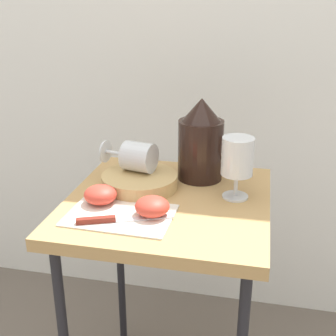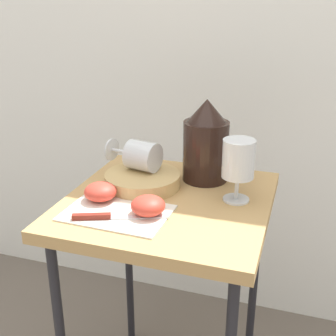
% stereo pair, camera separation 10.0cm
% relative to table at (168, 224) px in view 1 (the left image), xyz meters
% --- Properties ---
extents(curtain_drape, '(2.40, 0.03, 1.93)m').
position_rel_table_xyz_m(curtain_drape, '(0.00, 0.54, 0.36)').
color(curtain_drape, white).
rests_on(curtain_drape, ground_plane).
extents(table, '(0.49, 0.50, 0.68)m').
position_rel_table_xyz_m(table, '(0.00, 0.00, 0.00)').
color(table, tan).
rests_on(table, ground_plane).
extents(linen_napkin, '(0.24, 0.17, 0.00)m').
position_rel_table_xyz_m(linen_napkin, '(-0.09, -0.11, 0.07)').
color(linen_napkin, silver).
rests_on(linen_napkin, table).
extents(basket_tray, '(0.20, 0.20, 0.03)m').
position_rel_table_xyz_m(basket_tray, '(-0.09, 0.05, 0.09)').
color(basket_tray, tan).
rests_on(basket_tray, table).
extents(pitcher, '(0.17, 0.12, 0.22)m').
position_rel_table_xyz_m(pitcher, '(0.06, 0.15, 0.16)').
color(pitcher, black).
rests_on(pitcher, table).
extents(wine_glass_upright, '(0.08, 0.08, 0.15)m').
position_rel_table_xyz_m(wine_glass_upright, '(0.16, 0.04, 0.17)').
color(wine_glass_upright, silver).
rests_on(wine_glass_upright, table).
extents(wine_glass_tipped_near, '(0.15, 0.10, 0.08)m').
position_rel_table_xyz_m(wine_glass_tipped_near, '(-0.10, 0.08, 0.15)').
color(wine_glass_tipped_near, silver).
rests_on(wine_glass_tipped_near, basket_tray).
extents(apple_half_left, '(0.08, 0.08, 0.04)m').
position_rel_table_xyz_m(apple_half_left, '(-0.15, -0.07, 0.10)').
color(apple_half_left, '#CC3D2D').
rests_on(apple_half_left, linen_napkin).
extents(apple_half_right, '(0.08, 0.08, 0.04)m').
position_rel_table_xyz_m(apple_half_right, '(-0.01, -0.10, 0.10)').
color(apple_half_right, '#CC3D2D').
rests_on(apple_half_right, linen_napkin).
extents(knife, '(0.20, 0.09, 0.01)m').
position_rel_table_xyz_m(knife, '(-0.10, -0.15, 0.08)').
color(knife, silver).
rests_on(knife, linen_napkin).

